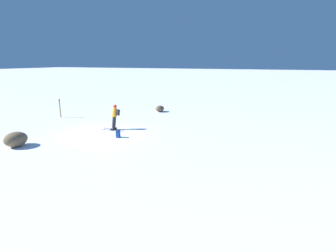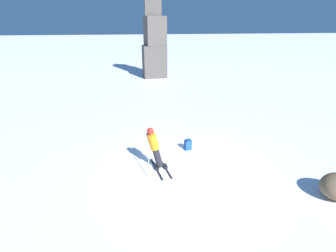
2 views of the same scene
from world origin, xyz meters
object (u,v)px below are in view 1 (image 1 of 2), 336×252
at_px(exposed_boulder_1, 16,139).
at_px(spare_backpack, 118,134).
at_px(skier, 115,116).
at_px(trail_marker, 60,107).
at_px(exposed_boulder_0, 160,109).

bearing_deg(exposed_boulder_1, spare_backpack, 130.68).
relative_size(skier, exposed_boulder_1, 1.38).
bearing_deg(trail_marker, exposed_boulder_0, 129.16).
distance_m(spare_backpack, trail_marker, 8.95).
xyz_separation_m(skier, trail_marker, (-1.68, -6.85, -0.10)).
bearing_deg(exposed_boulder_0, spare_backpack, 7.08).
xyz_separation_m(exposed_boulder_0, exposed_boulder_1, (13.08, -3.35, 0.13)).
relative_size(spare_backpack, trail_marker, 0.30).
distance_m(exposed_boulder_0, exposed_boulder_1, 13.50).
xyz_separation_m(skier, exposed_boulder_1, (5.63, -3.11, -0.58)).
distance_m(spare_backpack, exposed_boulder_0, 9.28).
bearing_deg(trail_marker, skier, 76.22).
relative_size(exposed_boulder_1, trail_marker, 0.81).
bearing_deg(exposed_boulder_1, skier, 151.07).
distance_m(spare_backpack, exposed_boulder_1, 5.93).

